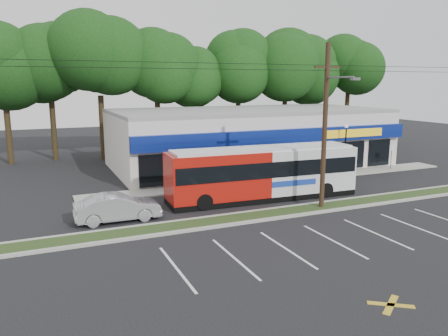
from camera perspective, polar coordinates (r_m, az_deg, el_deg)
The scene contains 15 objects.
ground at distance 25.58m, azimuth 8.42°, elevation -6.55°, with size 120.00×120.00×0.00m, color black.
grass_strip at distance 26.38m, azimuth 7.27°, elevation -5.84°, with size 40.00×1.60×0.12m, color #223515.
curb_south at distance 25.68m, azimuth 8.24°, elevation -6.31°, with size 40.00×0.25×0.14m, color #9E9E93.
curb_north at distance 27.08m, azimuth 6.35°, elevation -5.35°, with size 40.00×0.25×0.14m, color #9E9E93.
sidewalk at distance 35.52m, azimuth 7.62°, elevation -1.46°, with size 32.00×2.20×0.10m, color #9E9E93.
strip_mall at distance 41.28m, azimuth 3.34°, elevation 4.03°, with size 25.00×12.55×5.30m.
utility_pole at distance 26.86m, azimuth 12.86°, elevation 5.93°, with size 50.00×2.77×10.00m.
lamp_post at distance 38.33m, azimuth 15.59°, elevation 3.13°, with size 0.30×0.30×4.25m.
sign_post at distance 41.64m, azimuth 21.07°, elevation 1.84°, with size 0.45×0.10×2.23m.
tree_line at distance 49.65m, azimuth -3.54°, elevation 11.87°, with size 46.76×6.76×11.83m.
metrobus at distance 29.25m, azimuth 5.14°, elevation -0.49°, with size 13.14×3.40×3.50m.
car_dark at distance 33.89m, azimuth 8.17°, elevation -0.81°, with size 1.85×4.61×1.57m, color black.
car_silver at distance 25.40m, azimuth -13.72°, elevation -5.03°, with size 1.66×4.76×1.57m, color #989B9F.
pedestrian_a at distance 32.76m, azimuth 10.00°, elevation -1.24°, with size 0.59×0.38×1.61m, color silver.
pedestrian_b at distance 34.14m, azimuth 13.39°, elevation -0.92°, with size 0.76×0.59×1.56m, color beige.
Camera 1 is at (-13.05, -20.62, 7.68)m, focal length 35.00 mm.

